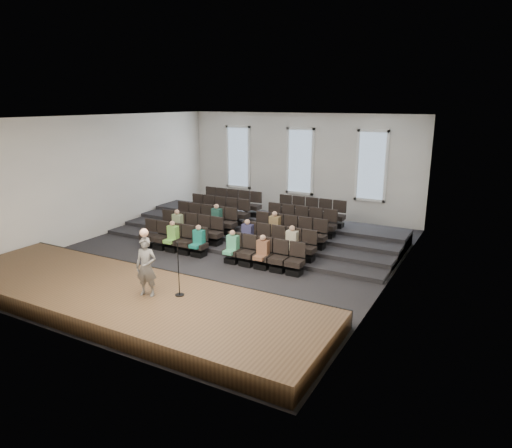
% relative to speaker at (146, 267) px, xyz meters
% --- Properties ---
extents(ground, '(14.00, 14.00, 0.00)m').
position_rel_speaker_xyz_m(ground, '(-0.80, 5.03, -1.30)').
color(ground, black).
rests_on(ground, ground).
extents(ceiling, '(12.00, 14.00, 0.02)m').
position_rel_speaker_xyz_m(ceiling, '(-0.80, 5.03, 3.71)').
color(ceiling, white).
rests_on(ceiling, ground).
extents(wall_back, '(12.00, 0.04, 5.00)m').
position_rel_speaker_xyz_m(wall_back, '(-0.80, 12.05, 1.20)').
color(wall_back, silver).
rests_on(wall_back, ground).
extents(wall_front, '(12.00, 0.04, 5.00)m').
position_rel_speaker_xyz_m(wall_front, '(-0.80, -1.99, 1.20)').
color(wall_front, silver).
rests_on(wall_front, ground).
extents(wall_left, '(0.04, 14.00, 5.00)m').
position_rel_speaker_xyz_m(wall_left, '(-6.82, 5.03, 1.20)').
color(wall_left, silver).
rests_on(wall_left, ground).
extents(wall_right, '(0.04, 14.00, 5.00)m').
position_rel_speaker_xyz_m(wall_right, '(5.22, 5.03, 1.20)').
color(wall_right, silver).
rests_on(wall_right, ground).
extents(stage, '(11.80, 3.60, 0.50)m').
position_rel_speaker_xyz_m(stage, '(-0.80, -0.07, -1.05)').
color(stage, '#4F3822').
rests_on(stage, ground).
extents(stage_lip, '(11.80, 0.06, 0.52)m').
position_rel_speaker_xyz_m(stage_lip, '(-0.80, 1.70, -1.05)').
color(stage_lip, black).
rests_on(stage_lip, ground).
extents(risers, '(11.80, 4.80, 0.60)m').
position_rel_speaker_xyz_m(risers, '(-0.80, 8.20, -1.11)').
color(risers, black).
rests_on(risers, ground).
extents(seating_rows, '(6.80, 4.70, 1.67)m').
position_rel_speaker_xyz_m(seating_rows, '(-0.80, 6.57, -0.62)').
color(seating_rows, black).
rests_on(seating_rows, ground).
extents(windows, '(8.44, 0.10, 3.24)m').
position_rel_speaker_xyz_m(windows, '(-0.80, 11.99, 1.40)').
color(windows, white).
rests_on(windows, wall_back).
extents(audience, '(5.45, 2.64, 1.10)m').
position_rel_speaker_xyz_m(audience, '(-0.72, 5.25, -0.50)').
color(audience, '#7DCC51').
rests_on(audience, seating_rows).
extents(speaker, '(0.66, 0.51, 1.60)m').
position_rel_speaker_xyz_m(speaker, '(0.00, 0.00, 0.00)').
color(speaker, '#5B5957').
rests_on(speaker, stage).
extents(mic_stand, '(0.25, 0.25, 1.50)m').
position_rel_speaker_xyz_m(mic_stand, '(0.75, 0.40, -0.36)').
color(mic_stand, black).
rests_on(mic_stand, stage).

